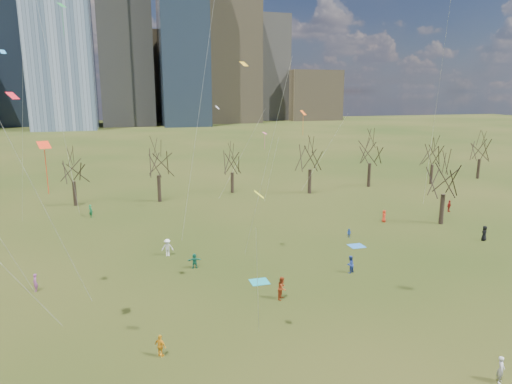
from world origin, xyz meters
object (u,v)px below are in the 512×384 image
object	(u,v)px
blanket_teal	(259,282)
person_1	(501,369)
blanket_navy	(356,246)
person_4	(161,346)
person_2	(282,288)

from	to	relation	value
blanket_teal	person_1	world-z (taller)	person_1
blanket_navy	person_4	distance (m)	26.90
person_4	blanket_navy	bearing A→B (deg)	-98.12
blanket_navy	person_2	xyz separation A→B (m)	(-12.00, -9.84, 0.93)
person_2	person_4	size ratio (longest dim) A/B	1.27
blanket_teal	person_1	size ratio (longest dim) A/B	0.99
person_2	blanket_teal	bearing A→B (deg)	51.05
person_1	person_4	distance (m)	20.14
blanket_teal	blanket_navy	size ratio (longest dim) A/B	1.00
blanket_teal	person_4	distance (m)	13.12
blanket_teal	blanket_navy	xyz separation A→B (m)	(12.79, 6.13, 0.00)
blanket_teal	person_1	distance (m)	19.65
blanket_teal	person_2	size ratio (longest dim) A/B	0.85
blanket_teal	person_2	bearing A→B (deg)	-78.05
blanket_teal	person_2	world-z (taller)	person_2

